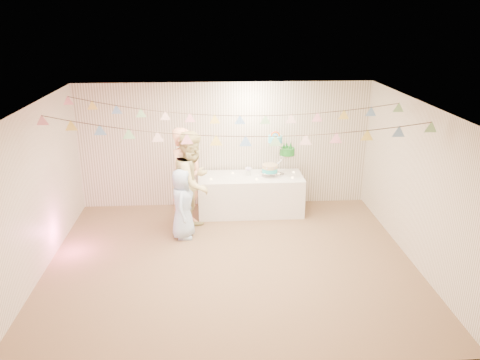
{
  "coord_description": "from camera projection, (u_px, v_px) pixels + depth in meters",
  "views": [
    {
      "loc": [
        -0.29,
        -6.83,
        3.94
      ],
      "look_at": [
        0.2,
        0.8,
        1.15
      ],
      "focal_mm": 35.0,
      "sensor_mm": 36.0,
      "label": 1
    }
  ],
  "objects": [
    {
      "name": "floor",
      "position": [
        231.0,
        262.0,
        7.77
      ],
      "size": [
        6.0,
        6.0,
        0.0
      ],
      "primitive_type": "plane",
      "color": "brown",
      "rests_on": "ground"
    },
    {
      "name": "person_adult_a",
      "position": [
        186.0,
        178.0,
        8.75
      ],
      "size": [
        0.79,
        0.84,
        1.94
      ],
      "primitive_type": "imported",
      "rotation": [
        0.0,
        0.0,
        0.94
      ],
      "color": "#F5AA80",
      "rests_on": "floor"
    },
    {
      "name": "platter",
      "position": [
        221.0,
        179.0,
        9.34
      ],
      "size": [
        0.32,
        0.32,
        0.02
      ],
      "primitive_type": "cylinder",
      "color": "white",
      "rests_on": "table"
    },
    {
      "name": "bunting_front",
      "position": [
        231.0,
        128.0,
        6.79
      ],
      "size": [
        5.6,
        0.9,
        0.36
      ],
      "primitive_type": null,
      "color": "#72A5E5",
      "rests_on": "ceiling"
    },
    {
      "name": "tealight_2",
      "position": [
        257.0,
        179.0,
        9.21
      ],
      "size": [
        0.04,
        0.04,
        0.03
      ],
      "primitive_type": "cylinder",
      "color": "#FFD88C",
      "rests_on": "table"
    },
    {
      "name": "cake_bottom",
      "position": [
        270.0,
        174.0,
        9.41
      ],
      "size": [
        0.31,
        0.31,
        0.15
      ],
      "primitive_type": null,
      "color": "#2BCCC8",
      "rests_on": "cake_stand"
    },
    {
      "name": "back_wall",
      "position": [
        225.0,
        145.0,
        9.67
      ],
      "size": [
        6.0,
        6.0,
        0.0
      ],
      "primitive_type": "plane",
      "color": "white",
      "rests_on": "ground"
    },
    {
      "name": "cake_middle",
      "position": [
        286.0,
        158.0,
        9.48
      ],
      "size": [
        0.27,
        0.27,
        0.22
      ],
      "primitive_type": null,
      "color": "#1A7A23",
      "rests_on": "cake_stand"
    },
    {
      "name": "tealight_0",
      "position": [
        211.0,
        179.0,
        9.22
      ],
      "size": [
        0.04,
        0.04,
        0.03
      ],
      "primitive_type": "cylinder",
      "color": "#FFD88C",
      "rests_on": "table"
    },
    {
      "name": "bunting_back",
      "position": [
        227.0,
        109.0,
        8.0
      ],
      "size": [
        5.6,
        1.1,
        0.4
      ],
      "primitive_type": null,
      "color": "pink",
      "rests_on": "ceiling"
    },
    {
      "name": "person_child",
      "position": [
        183.0,
        204.0,
        8.42
      ],
      "size": [
        0.48,
        0.68,
        1.31
      ],
      "primitive_type": "imported",
      "rotation": [
        0.0,
        0.0,
        1.47
      ],
      "color": "#B1D2FB",
      "rests_on": "floor"
    },
    {
      "name": "tealight_5",
      "position": [
        294.0,
        172.0,
        9.6
      ],
      "size": [
        0.04,
        0.04,
        0.03
      ],
      "primitive_type": "cylinder",
      "color": "#FFD88C",
      "rests_on": "table"
    },
    {
      "name": "tealight_3",
      "position": [
        267.0,
        171.0,
        9.63
      ],
      "size": [
        0.04,
        0.04,
        0.03
      ],
      "primitive_type": "cylinder",
      "color": "#FFD88C",
      "rests_on": "table"
    },
    {
      "name": "front_wall",
      "position": [
        241.0,
        273.0,
        4.99
      ],
      "size": [
        6.0,
        6.0,
        0.0
      ],
      "primitive_type": "plane",
      "color": "white",
      "rests_on": "ground"
    },
    {
      "name": "cake_top_tier",
      "position": [
        275.0,
        147.0,
        9.26
      ],
      "size": [
        0.25,
        0.25,
        0.19
      ],
      "primitive_type": null,
      "color": "#47CEDF",
      "rests_on": "cake_stand"
    },
    {
      "name": "tealight_4",
      "position": [
        292.0,
        178.0,
        9.29
      ],
      "size": [
        0.04,
        0.04,
        0.03
      ],
      "primitive_type": "cylinder",
      "color": "#FFD88C",
      "rests_on": "table"
    },
    {
      "name": "posy",
      "position": [
        248.0,
        173.0,
        9.44
      ],
      "size": [
        0.15,
        0.15,
        0.18
      ],
      "primitive_type": null,
      "color": "white",
      "rests_on": "table"
    },
    {
      "name": "left_wall",
      "position": [
        35.0,
        193.0,
        7.15
      ],
      "size": [
        5.0,
        5.0,
        0.0
      ],
      "primitive_type": "plane",
      "color": "white",
      "rests_on": "ground"
    },
    {
      "name": "tealight_1",
      "position": [
        233.0,
        173.0,
        9.55
      ],
      "size": [
        0.04,
        0.04,
        0.03
      ],
      "primitive_type": "cylinder",
      "color": "#FFD88C",
      "rests_on": "table"
    },
    {
      "name": "person_adult_b",
      "position": [
        193.0,
        182.0,
        8.58
      ],
      "size": [
        1.07,
        1.16,
        1.92
      ],
      "primitive_type": "imported",
      "rotation": [
        0.0,
        0.0,
        1.11
      ],
      "color": "#D4C682",
      "rests_on": "floor"
    },
    {
      "name": "right_wall",
      "position": [
        417.0,
        184.0,
        7.51
      ],
      "size": [
        5.0,
        5.0,
        0.0
      ],
      "primitive_type": "plane",
      "color": "white",
      "rests_on": "ground"
    },
    {
      "name": "table",
      "position": [
        250.0,
        194.0,
        9.55
      ],
      "size": [
        2.1,
        0.84,
        0.79
      ],
      "primitive_type": "cube",
      "color": "white",
      "rests_on": "floor"
    },
    {
      "name": "tealight_6",
      "position": [
        279.0,
        174.0,
        9.49
      ],
      "size": [
        0.04,
        0.04,
        0.03
      ],
      "primitive_type": "cylinder",
      "color": "#FFD88C",
      "rests_on": "table"
    },
    {
      "name": "ceiling",
      "position": [
        230.0,
        107.0,
        6.88
      ],
      "size": [
        6.0,
        6.0,
        0.0
      ],
      "primitive_type": "plane",
      "color": "silver",
      "rests_on": "ground"
    },
    {
      "name": "cake_stand",
      "position": [
        278.0,
        157.0,
        9.36
      ],
      "size": [
        0.76,
        0.45,
        0.85
      ],
      "primitive_type": null,
      "color": "silver",
      "rests_on": "table"
    }
  ]
}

